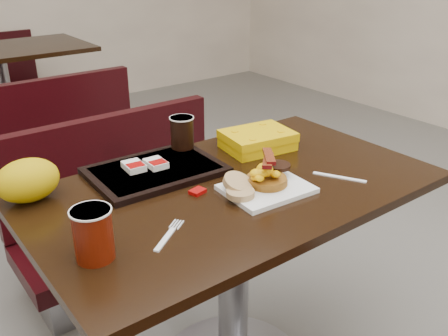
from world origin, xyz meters
TOP-DOWN VIEW (x-y plane):
  - table_near at (0.00, 0.00)m, footprint 1.20×0.70m
  - bench_near_n at (0.00, 0.70)m, footprint 1.00×0.46m
  - table_far at (0.00, 2.60)m, footprint 1.20×0.70m
  - bench_far_s at (0.00, 1.90)m, footprint 1.00×0.46m
  - platter at (0.05, -0.09)m, footprint 0.25×0.20m
  - pancake_stack at (0.06, -0.08)m, footprint 0.15×0.15m
  - sausage_patty at (0.13, -0.05)m, footprint 0.08×0.08m
  - scrambled_eggs at (0.04, -0.08)m, footprint 0.09×0.08m
  - bacon_strips at (0.06, -0.08)m, footprint 0.15×0.15m
  - muffin_bottom at (-0.05, -0.09)m, footprint 0.09×0.09m
  - muffin_top at (-0.03, -0.05)m, footprint 0.10×0.10m
  - coffee_cup_near at (-0.48, -0.11)m, footprint 0.10×0.10m
  - fork at (-0.32, -0.14)m, footprint 0.13×0.11m
  - knife at (0.28, -0.16)m, footprint 0.09×0.15m
  - condiment_ketchup at (-0.12, 0.02)m, footprint 0.05×0.04m
  - tray at (-0.15, 0.21)m, footprint 0.41×0.29m
  - hashbrown_sleeve_left at (-0.20, 0.24)m, footprint 0.06×0.08m
  - hashbrown_sleeve_right at (-0.14, 0.22)m, footprint 0.06×0.08m
  - coffee_cup_far at (0.01, 0.30)m, footprint 0.10×0.10m
  - clamshell at (0.24, 0.17)m, footprint 0.25×0.20m
  - paper_bag at (-0.51, 0.27)m, footprint 0.21×0.18m

SIDE VIEW (x-z plane):
  - bench_near_n at x=0.00m, z-range 0.00..0.72m
  - bench_far_s at x=0.00m, z-range 0.00..0.72m
  - table_near at x=0.00m, z-range 0.00..0.75m
  - table_far at x=0.00m, z-range 0.00..0.75m
  - knife at x=0.28m, z-range 0.75..0.75m
  - fork at x=-0.32m, z-range 0.75..0.75m
  - condiment_ketchup at x=-0.12m, z-range 0.75..0.76m
  - platter at x=0.05m, z-range 0.75..0.76m
  - tray at x=-0.15m, z-range 0.75..0.77m
  - muffin_bottom at x=-0.05m, z-range 0.76..0.78m
  - pancake_stack at x=0.06m, z-range 0.76..0.79m
  - hashbrown_sleeve_right at x=-0.14m, z-range 0.77..0.79m
  - hashbrown_sleeve_left at x=-0.20m, z-range 0.77..0.79m
  - clamshell at x=0.24m, z-range 0.75..0.81m
  - muffin_top at x=-0.03m, z-range 0.76..0.81m
  - sausage_patty at x=0.13m, z-range 0.79..0.80m
  - paper_bag at x=-0.51m, z-range 0.75..0.87m
  - scrambled_eggs at x=0.04m, z-range 0.79..0.83m
  - coffee_cup_near at x=-0.48m, z-range 0.75..0.87m
  - coffee_cup_far at x=0.01m, z-range 0.77..0.88m
  - bacon_strips at x=0.06m, z-range 0.84..0.85m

